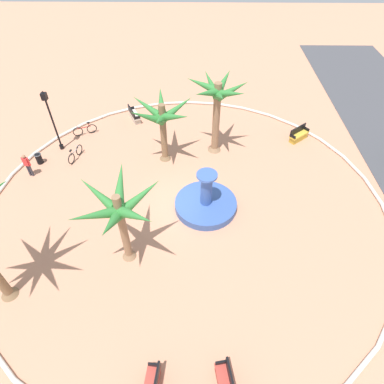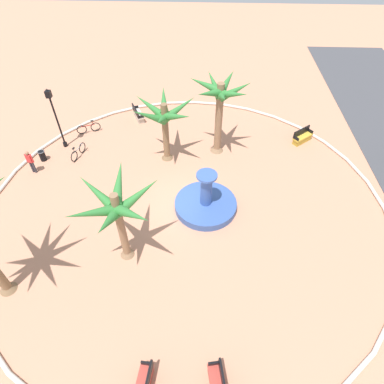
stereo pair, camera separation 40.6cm
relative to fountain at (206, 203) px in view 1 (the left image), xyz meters
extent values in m
plane|color=tan|center=(-0.34, -1.13, -0.35)|extent=(80.00, 80.00, 0.00)
torus|color=silver|center=(-0.34, -1.13, -0.25)|extent=(22.92, 22.92, 0.20)
cylinder|color=#38569E|center=(0.00, 0.00, -0.12)|extent=(3.54, 3.54, 0.45)
cylinder|color=#19567F|center=(0.00, 0.00, -0.16)|extent=(3.11, 3.11, 0.34)
cylinder|color=#38569E|center=(0.00, 0.00, 1.10)|extent=(0.64, 0.64, 1.99)
cylinder|color=#3D5FAD|center=(0.00, 0.00, 2.15)|extent=(1.13, 1.13, 0.12)
cylinder|color=brown|center=(-4.44, -2.66, 1.68)|extent=(0.40, 0.40, 4.05)
cone|color=brown|center=(-4.44, -2.66, -0.10)|extent=(0.77, 0.77, 0.50)
cone|color=#337F38|center=(-3.43, -2.72, 3.22)|extent=(2.28, 0.69, 1.47)
cone|color=#337F38|center=(-3.79, -1.85, 3.28)|extent=(1.86, 2.13, 1.36)
cone|color=#337F38|center=(-4.89, -1.77, 3.20)|extent=(1.52, 2.25, 1.50)
cone|color=#337F38|center=(-5.49, -2.78, 3.37)|extent=(2.35, 0.83, 1.20)
cone|color=#337F38|center=(-4.91, -3.56, 3.26)|extent=(1.55, 2.27, 1.39)
cone|color=#337F38|center=(-4.00, -3.51, 3.14)|extent=(1.50, 2.22, 1.61)
cylinder|color=#8E6B4C|center=(-5.42, 0.69, 2.12)|extent=(0.46, 0.46, 4.94)
cone|color=#8E6B4C|center=(-5.42, 0.69, -0.10)|extent=(0.88, 0.88, 0.50)
cone|color=#337F38|center=(-4.49, 0.77, 4.20)|extent=(2.13, 0.74, 1.30)
cone|color=#337F38|center=(-4.79, 1.40, 4.25)|extent=(1.81, 1.94, 1.22)
cone|color=#337F38|center=(-5.51, 1.58, 4.11)|extent=(0.76, 2.10, 1.45)
cone|color=#337F38|center=(-6.30, 1.09, 4.28)|extent=(2.14, 1.39, 1.15)
cone|color=#337F38|center=(-6.23, 0.30, 4.13)|extent=(2.10, 1.38, 1.43)
cone|color=#337F38|center=(-5.72, -0.25, 4.33)|extent=(1.17, 2.17, 1.06)
cone|color=#337F38|center=(-4.72, 0.02, 4.30)|extent=(1.91, 1.85, 1.12)
cone|color=brown|center=(5.56, -9.08, -0.10)|extent=(0.78, 0.78, 0.50)
cylinder|color=#8E6B4C|center=(3.39, -3.90, 1.80)|extent=(0.37, 0.37, 4.29)
cone|color=#8E6B4C|center=(3.39, -3.90, -0.10)|extent=(0.70, 0.70, 0.50)
cone|color=#337F38|center=(4.41, -3.97, 3.44)|extent=(2.32, 0.73, 1.52)
cone|color=#337F38|center=(4.05, -3.07, 3.52)|extent=(1.89, 2.16, 1.37)
cone|color=#337F38|center=(2.88, -3.03, 3.42)|extent=(1.65, 2.24, 1.55)
cone|color=#337F38|center=(2.30, -3.95, 3.63)|extent=(2.37, 0.68, 1.18)
cone|color=#337F38|center=(2.86, -4.77, 3.45)|extent=(1.68, 2.25, 1.49)
cone|color=#337F38|center=(4.04, -4.72, 3.50)|extent=(1.86, 2.17, 1.41)
cube|color=black|center=(8.66, -2.10, 0.24)|extent=(0.13, 0.46, 0.24)
cube|color=gold|center=(-6.70, 6.76, 0.10)|extent=(1.39, 1.56, 0.12)
cube|color=black|center=(-6.86, 6.62, 0.40)|extent=(1.07, 1.30, 0.50)
cube|color=gold|center=(-6.70, 6.76, -0.15)|extent=(1.28, 1.43, 0.39)
cube|color=black|center=(-7.17, 7.34, 0.24)|extent=(0.40, 0.34, 0.24)
cube|color=black|center=(-6.23, 6.17, 0.24)|extent=(0.40, 0.34, 0.24)
cube|color=beige|center=(-9.16, -5.34, 0.10)|extent=(1.66, 1.14, 0.12)
cube|color=black|center=(-9.07, -5.53, 0.40)|extent=(1.48, 0.76, 0.50)
cube|color=#B6ADA0|center=(-9.16, -5.34, -0.15)|extent=(1.53, 1.05, 0.39)
cube|color=black|center=(-9.84, -5.67, 0.24)|extent=(0.27, 0.44, 0.24)
cube|color=black|center=(-8.48, -5.02, 0.24)|extent=(0.27, 0.44, 0.24)
cube|color=black|center=(9.24, 0.78, 0.40)|extent=(1.59, 0.36, 0.50)
cube|color=black|center=(8.54, 0.45, 0.24)|extent=(0.16, 0.46, 0.24)
cylinder|color=black|center=(-5.43, -9.95, 1.53)|extent=(0.12, 0.12, 3.76)
cylinder|color=black|center=(-5.43, -9.95, -0.20)|extent=(0.28, 0.28, 0.30)
cube|color=black|center=(-5.43, -9.95, 3.64)|extent=(0.32, 0.32, 0.44)
sphere|color=#F2EDCC|center=(-5.43, -9.95, 3.64)|extent=(0.22, 0.22, 0.22)
cone|color=black|center=(-5.43, -9.95, 3.92)|extent=(0.20, 0.20, 0.18)
cylinder|color=black|center=(-3.84, -10.91, 0.00)|extent=(0.40, 0.40, 0.70)
torus|color=#4C4C51|center=(-3.84, -10.91, 0.35)|extent=(0.46, 0.46, 0.06)
torus|color=black|center=(-6.95, -9.16, 0.01)|extent=(0.35, 0.68, 0.72)
torus|color=black|center=(-7.36, -8.24, 0.01)|extent=(0.35, 0.68, 0.72)
cylinder|color=#B21919|center=(-7.16, -8.70, 0.25)|extent=(0.43, 0.89, 0.05)
cylinder|color=#B21919|center=(-7.30, -8.38, 0.40)|extent=(0.04, 0.04, 0.30)
cube|color=black|center=(-7.30, -8.38, 0.57)|extent=(0.17, 0.22, 0.06)
cylinder|color=#B21919|center=(-6.97, -9.11, 0.38)|extent=(0.41, 0.21, 0.03)
torus|color=black|center=(-4.83, -8.51, 0.01)|extent=(0.71, 0.25, 0.72)
torus|color=black|center=(-3.87, -8.77, 0.01)|extent=(0.71, 0.25, 0.72)
cylinder|color=#99999E|center=(-4.35, -8.64, 0.25)|extent=(0.93, 0.30, 0.05)
cylinder|color=#99999E|center=(-4.01, -8.74, 0.40)|extent=(0.04, 0.04, 0.30)
cube|color=black|center=(-4.01, -8.74, 0.57)|extent=(0.22, 0.15, 0.06)
cylinder|color=#99999E|center=(-4.78, -8.53, 0.38)|extent=(0.14, 0.43, 0.03)
cylinder|color=#33333D|center=(-2.63, -11.12, 0.08)|extent=(0.14, 0.14, 0.85)
cylinder|color=#33333D|center=(-2.59, -10.95, 0.08)|extent=(0.14, 0.14, 0.85)
cube|color=red|center=(-2.61, -11.04, 0.78)|extent=(0.27, 0.38, 0.56)
sphere|color=#9E7051|center=(-2.61, -11.04, 1.18)|extent=(0.22, 0.22, 0.22)
cylinder|color=red|center=(-2.66, -11.25, 0.78)|extent=(0.09, 0.09, 0.53)
cylinder|color=red|center=(-2.56, -10.82, 0.78)|extent=(0.09, 0.09, 0.53)
camera|label=1|loc=(12.77, -0.60, 13.61)|focal=30.60mm
camera|label=2|loc=(12.76, -0.19, 13.61)|focal=30.60mm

